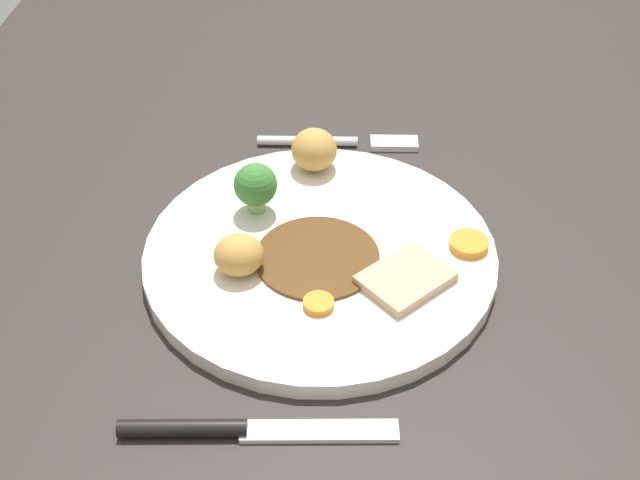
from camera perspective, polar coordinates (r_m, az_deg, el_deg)
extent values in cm
cube|color=#2B2623|center=(71.01, 0.36, -3.18)|extent=(120.00, 84.00, 3.60)
cylinder|color=silver|center=(70.17, 0.00, -1.05)|extent=(28.20, 28.20, 1.40)
cylinder|color=#563819|center=(68.54, -0.20, -1.32)|extent=(9.83, 9.83, 0.30)
cube|color=tan|center=(66.93, 5.58, -2.51)|extent=(8.10, 8.04, 0.80)
ellipsoid|color=#BC8C42|center=(77.45, -0.39, 5.91)|extent=(5.02, 4.94, 3.70)
ellipsoid|color=#BC8C42|center=(67.15, -5.30, -0.97)|extent=(4.58, 4.76, 3.13)
cylinder|color=orange|center=(64.86, -0.23, -4.15)|extent=(2.32, 2.32, 0.56)
cylinder|color=orange|center=(70.70, 9.67, -0.24)|extent=(3.12, 3.12, 0.70)
cylinder|color=#8CB766|center=(73.35, -4.15, 2.40)|extent=(1.43, 1.43, 1.38)
sphere|color=#387A33|center=(72.16, -4.23, 3.62)|extent=(3.61, 3.61, 3.61)
cylinder|color=silver|center=(83.55, -0.83, 6.47)|extent=(1.71, 9.54, 0.90)
cube|color=silver|center=(83.78, 4.85, 6.29)|extent=(2.38, 4.65, 0.60)
cylinder|color=black|center=(59.41, -8.95, -12.01)|extent=(2.14, 8.58, 1.20)
cube|color=silver|center=(59.07, -0.04, -12.35)|extent=(2.87, 10.62, 0.40)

